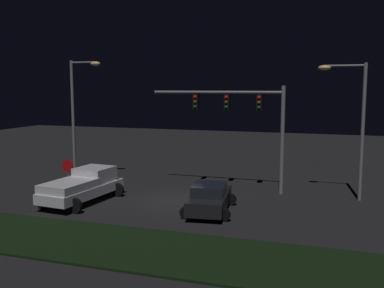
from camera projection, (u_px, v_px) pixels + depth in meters
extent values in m
plane|color=black|center=(177.00, 200.00, 25.29)|extent=(80.00, 80.00, 0.00)
cube|color=black|center=(111.00, 245.00, 17.98)|extent=(24.33, 4.51, 0.10)
cube|color=silver|center=(82.00, 191.00, 24.70)|extent=(2.52, 5.57, 0.55)
cube|color=silver|center=(95.00, 174.00, 25.69)|extent=(2.02, 2.07, 0.85)
cube|color=black|center=(95.00, 172.00, 25.68)|extent=(1.90, 1.69, 0.51)
cube|color=silver|center=(69.00, 186.00, 23.66)|extent=(2.21, 3.20, 0.45)
cylinder|color=black|center=(89.00, 187.00, 26.92)|extent=(0.80, 0.22, 0.80)
cylinder|color=black|center=(117.00, 190.00, 26.09)|extent=(0.80, 0.22, 0.80)
cylinder|color=black|center=(43.00, 202.00, 23.39)|extent=(0.80, 0.22, 0.80)
cylinder|color=black|center=(75.00, 206.00, 22.56)|extent=(0.80, 0.22, 0.80)
cube|color=black|center=(210.00, 200.00, 22.85)|extent=(2.34, 4.59, 0.70)
cube|color=black|center=(209.00, 189.00, 22.53)|extent=(1.84, 2.19, 0.55)
cylinder|color=black|center=(197.00, 198.00, 24.52)|extent=(0.64, 0.22, 0.64)
cylinder|color=black|center=(230.00, 199.00, 24.17)|extent=(0.64, 0.22, 0.64)
cylinder|color=black|center=(186.00, 213.00, 21.61)|extent=(0.64, 0.22, 0.64)
cylinder|color=black|center=(224.00, 215.00, 21.26)|extent=(0.64, 0.22, 0.64)
cylinder|color=slate|center=(282.00, 141.00, 26.36)|extent=(0.24, 0.24, 6.50)
cylinder|color=slate|center=(216.00, 92.00, 27.28)|extent=(8.20, 0.18, 0.18)
cube|color=black|center=(260.00, 102.00, 26.51)|extent=(0.32, 0.44, 0.95)
sphere|color=red|center=(259.00, 98.00, 26.26)|extent=(0.22, 0.22, 0.22)
sphere|color=#59380A|center=(259.00, 103.00, 26.30)|extent=(0.22, 0.22, 0.22)
sphere|color=#0C4719|center=(259.00, 108.00, 26.33)|extent=(0.22, 0.22, 0.22)
cube|color=black|center=(227.00, 102.00, 27.14)|extent=(0.32, 0.44, 0.95)
sphere|color=red|center=(226.00, 97.00, 26.88)|extent=(0.22, 0.22, 0.22)
sphere|color=#59380A|center=(226.00, 102.00, 26.92)|extent=(0.22, 0.22, 0.22)
sphere|color=#0C4719|center=(226.00, 107.00, 26.96)|extent=(0.22, 0.22, 0.22)
cube|color=black|center=(196.00, 102.00, 27.76)|extent=(0.32, 0.44, 0.95)
sphere|color=red|center=(195.00, 97.00, 27.50)|extent=(0.22, 0.22, 0.22)
sphere|color=#59380A|center=(195.00, 102.00, 27.54)|extent=(0.22, 0.22, 0.22)
sphere|color=#0C4719|center=(195.00, 107.00, 27.58)|extent=(0.22, 0.22, 0.22)
cylinder|color=slate|center=(73.00, 121.00, 30.60)|extent=(0.20, 0.20, 8.22)
cylinder|color=slate|center=(83.00, 62.00, 29.80)|extent=(1.87, 0.12, 0.12)
ellipsoid|color=#F9CC72|center=(95.00, 64.00, 29.52)|extent=(0.70, 0.44, 0.30)
cylinder|color=slate|center=(363.00, 133.00, 24.76)|extent=(0.20, 0.20, 7.75)
cylinder|color=slate|center=(345.00, 66.00, 24.63)|extent=(2.17, 0.12, 0.12)
ellipsoid|color=#F9CC72|center=(325.00, 68.00, 24.98)|extent=(0.70, 0.44, 0.30)
cylinder|color=slate|center=(69.00, 178.00, 25.95)|extent=(0.07, 0.07, 2.20)
cylinder|color=#B20C0F|center=(68.00, 166.00, 25.83)|extent=(0.76, 0.03, 0.76)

